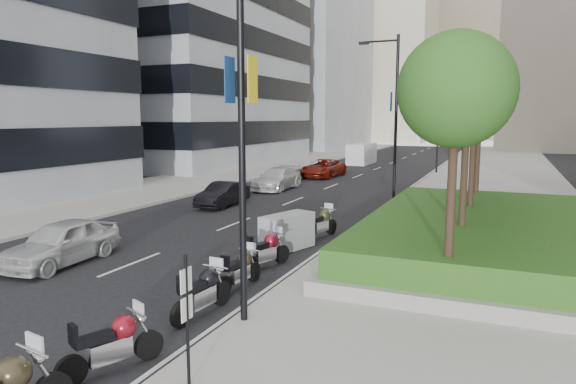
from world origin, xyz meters
The scene contains 29 objects.
ground centered at (0.00, 0.00, 0.00)m, with size 160.00×160.00×0.00m, color black.
sidewalk_right centered at (9.00, 30.00, 0.07)m, with size 10.00×100.00×0.15m, color #9E9B93.
sidewalk_left centered at (-12.00, 30.00, 0.07)m, with size 8.00×100.00×0.15m, color #9E9B93.
lane_edge centered at (3.70, 30.00, 0.01)m, with size 0.12×100.00×0.01m, color silver.
lane_centre centered at (-1.50, 30.00, 0.01)m, with size 0.12×100.00×0.01m, color silver.
building_grey_far centered at (-24.00, 70.00, 15.00)m, with size 22.00×26.00×30.00m, color gray.
building_cream_left centered at (-18.00, 100.00, 17.00)m, with size 26.00×24.00×34.00m, color #B7AD93.
building_cream_centre centered at (2.00, 120.00, 19.00)m, with size 30.00×24.00×38.00m, color #B7AD93.
planter centered at (10.00, 10.00, 0.35)m, with size 10.00×14.00×0.40m, color gray.
hedge centered at (10.00, 10.00, 0.95)m, with size 9.40×13.40×0.80m, color #124113.
tree_0 centered at (8.50, 4.00, 5.42)m, with size 2.80×2.80×6.30m.
tree_1 centered at (8.50, 8.00, 5.42)m, with size 2.80×2.80×6.30m.
tree_2 centered at (8.50, 12.00, 5.42)m, with size 2.80×2.80×6.30m.
tree_3 centered at (8.50, 16.00, 5.42)m, with size 2.80×2.80×6.30m.
lamp_post_0 centered at (4.14, 1.00, 5.07)m, with size 2.34×0.45×9.00m.
lamp_post_1 centered at (4.14, 18.00, 5.07)m, with size 2.34×0.45×9.00m.
lamp_post_2 centered at (4.14, 36.00, 5.07)m, with size 2.34×0.45×9.00m.
parking_sign centered at (4.80, -2.00, 1.46)m, with size 0.06×0.32×2.50m.
motorcycle_1 centered at (3.06, -1.91, 0.57)m, with size 1.01×2.02×1.07m.
motorcycle_2 centered at (3.09, 1.17, 0.60)m, with size 0.75×2.24×1.11m.
motorcycle_3 centered at (2.98, 3.27, 0.56)m, with size 0.70×2.09×1.04m.
motorcycle_4 centered at (2.80, 5.35, 0.58)m, with size 0.92×2.11×1.09m.
motorcycle_5 centered at (2.51, 7.75, 0.66)m, with size 1.51×2.33×1.32m.
motorcycle_6 centered at (3.02, 9.99, 0.61)m, with size 0.85×2.24×1.13m.
car_a centered at (-3.61, 3.17, 0.73)m, with size 1.72×4.28×1.46m, color silver.
car_b centered at (-4.37, 14.94, 0.65)m, with size 1.38×3.97×1.31m, color black.
car_c centered at (-4.37, 22.12, 0.72)m, with size 2.03×4.98×1.45m, color silver.
car_d centered at (-3.88, 30.17, 0.72)m, with size 2.40×5.20×1.44m, color maroon.
delivery_van centered at (-4.14, 42.86, 0.98)m, with size 2.04×5.05×2.10m.
Camera 1 is at (9.68, -9.05, 4.79)m, focal length 32.00 mm.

